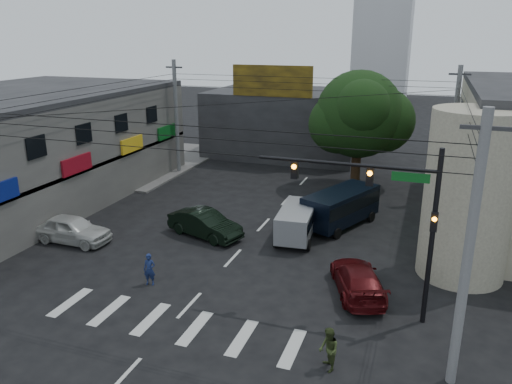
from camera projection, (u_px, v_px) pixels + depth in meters
The scene contains 18 objects.
ground at pixel (217, 275), 24.13m from camera, with size 160.00×160.00×0.00m, color black.
sidewalk_far_left at pixel (117, 159), 45.98m from camera, with size 16.00×16.00×0.15m, color #514F4C.
building_left at pixel (10, 150), 34.15m from camera, with size 14.00×24.00×7.00m, color #4B4946.
corner_column at pixel (469, 196), 23.03m from camera, with size 4.00×4.00×8.00m, color gray.
building_far at pixel (287, 122), 47.85m from camera, with size 14.00×10.00×6.00m, color #232326.
billboard at pixel (272, 81), 42.14m from camera, with size 7.00×0.30×2.60m, color olive.
street_tree at pixel (359, 115), 36.48m from camera, with size 6.40×6.40×8.70m.
traffic_gantry at pixel (390, 205), 19.29m from camera, with size 7.10×0.35×7.20m.
utility_pole_near_right at pixel (468, 256), 15.37m from camera, with size 0.32×0.32×9.20m, color #59595B.
utility_pole_far_left at pixel (176, 118), 40.43m from camera, with size 0.32×0.32×9.20m, color #59595B.
utility_pole_far_right at pixel (453, 135), 33.79m from camera, with size 0.32×0.32×9.20m, color #59595B.
dark_sedan at pixel (205, 224), 28.52m from camera, with size 4.85×2.93×1.51m, color black.
white_compact at pixel (72, 229), 27.74m from camera, with size 4.50×1.83×1.53m, color #BABBB6.
maroon_sedan at pixel (358, 279), 22.29m from camera, with size 3.41×5.05×1.36m, color #45090C.
silver_minivan at pixel (297, 224), 28.12m from camera, with size 2.14×4.39×1.83m, color gray, non-canonical shape.
navy_van at pixel (341, 208), 30.01m from camera, with size 4.09×5.83×2.18m, color black, non-canonical shape.
traffic_officer at pixel (149, 269), 23.00m from camera, with size 0.62×0.47×1.53m, color #16224D.
pedestrian_olive at pixel (329, 350), 17.12m from camera, with size 0.90×0.97×1.60m, color #2F3C1B.
Camera 1 is at (8.99, -19.91, 11.17)m, focal length 35.00 mm.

